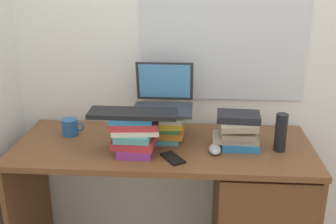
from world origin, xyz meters
The scene contains 11 objects.
wall_back centered at (0.00, 0.35, 1.30)m, with size 6.00×0.06×2.60m.
desk centered at (0.39, -0.02, 0.42)m, with size 1.51×0.60×0.76m.
book_stack_tall centered at (0.00, 0.06, 0.84)m, with size 0.23×0.16×0.16m.
book_stack_keyboard_riser centered at (-0.13, -0.10, 0.86)m, with size 0.25×0.20×0.19m.
book_stack_side centered at (0.37, 0.01, 0.85)m, with size 0.24×0.20×0.17m.
laptop centered at (-0.01, 0.11, 0.98)m, with size 0.30×0.27×0.23m.
keyboard centered at (-0.13, -0.10, 0.97)m, with size 0.42×0.14×0.02m, color black.
computer_mouse centered at (0.26, -0.08, 0.78)m, with size 0.06×0.10×0.04m, color #A5A8AD.
mug centered at (-0.51, 0.09, 0.81)m, with size 0.12×0.09×0.09m.
water_bottle centered at (0.58, -0.03, 0.86)m, with size 0.06×0.06×0.19m, color black.
cell_phone centered at (0.06, -0.17, 0.77)m, with size 0.07×0.14×0.01m, color black.
Camera 1 is at (0.16, -1.92, 1.64)m, focal length 44.09 mm.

